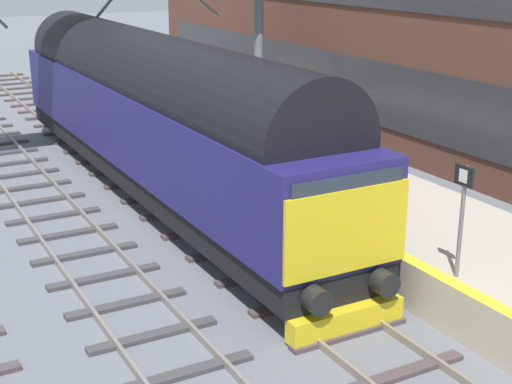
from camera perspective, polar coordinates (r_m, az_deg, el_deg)
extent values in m
plane|color=slate|center=(17.61, -1.59, -4.61)|extent=(140.00, 140.00, 0.00)
cube|color=gray|center=(17.29, -3.72, -4.81)|extent=(0.07, 60.00, 0.15)
cube|color=gray|center=(17.89, 0.45, -3.96)|extent=(0.07, 60.00, 0.15)
cube|color=#4B3D40|center=(13.01, 11.26, -13.57)|extent=(2.50, 0.26, 0.09)
cube|color=#4B3D40|center=(14.04, 7.20, -10.81)|extent=(2.50, 0.26, 0.09)
cube|color=#4B3D40|center=(15.16, 3.79, -8.39)|extent=(2.50, 0.26, 0.09)
cube|color=#4B3D40|center=(16.35, 0.88, -6.29)|extent=(2.50, 0.26, 0.09)
cube|color=#4B3D40|center=(17.59, -1.60, -4.47)|extent=(2.50, 0.26, 0.09)
cube|color=#4B3D40|center=(18.87, -3.73, -2.89)|extent=(2.50, 0.26, 0.09)
cube|color=#4B3D40|center=(20.19, -5.59, -1.51)|extent=(2.50, 0.26, 0.09)
cube|color=#4B3D40|center=(21.54, -7.22, -0.30)|extent=(2.50, 0.26, 0.09)
cube|color=#4B3D40|center=(22.92, -8.65, 0.77)|extent=(2.50, 0.26, 0.09)
cube|color=#4B3D40|center=(24.31, -9.92, 1.72)|extent=(2.50, 0.26, 0.09)
cube|color=#4B3D40|center=(25.72, -11.05, 2.56)|extent=(2.50, 0.26, 0.09)
cube|color=#4B3D40|center=(27.15, -12.06, 3.31)|extent=(2.50, 0.26, 0.09)
cube|color=#4B3D40|center=(28.58, -12.98, 3.99)|extent=(2.50, 0.26, 0.09)
cube|color=#4B3D40|center=(30.03, -13.80, 4.60)|extent=(2.50, 0.26, 0.09)
cube|color=#4B3D40|center=(31.48, -14.56, 5.16)|extent=(2.50, 0.26, 0.09)
cube|color=#4B3D40|center=(32.95, -15.24, 5.66)|extent=(2.50, 0.26, 0.09)
cube|color=#4B3D40|center=(34.41, -15.87, 6.12)|extent=(2.50, 0.26, 0.09)
cube|color=#4B3D40|center=(35.89, -16.45, 6.54)|extent=(2.50, 0.26, 0.09)
cube|color=#4B3D40|center=(37.37, -16.99, 6.93)|extent=(2.50, 0.26, 0.09)
cube|color=#4B3D40|center=(38.85, -17.48, 7.29)|extent=(2.50, 0.26, 0.09)
cube|color=#4B3D40|center=(40.34, -17.94, 7.62)|extent=(2.50, 0.26, 0.09)
cube|color=#4B3D40|center=(41.83, -18.37, 7.93)|extent=(2.50, 0.26, 0.09)
cube|color=#4B3D40|center=(43.33, -18.76, 8.21)|extent=(2.50, 0.26, 0.09)
cube|color=#4B3D40|center=(44.83, -19.14, 8.48)|extent=(2.50, 0.26, 0.09)
cube|color=gray|center=(16.32, -14.06, -6.80)|extent=(0.07, 60.00, 0.15)
cube|color=gray|center=(16.68, -9.29, -5.91)|extent=(0.07, 60.00, 0.15)
cube|color=#403F41|center=(12.83, -5.53, -13.77)|extent=(2.50, 0.26, 0.09)
cube|color=#403F41|center=(14.01, -7.95, -10.92)|extent=(2.50, 0.26, 0.09)
cube|color=#403F41|center=(15.23, -9.96, -8.50)|extent=(2.50, 0.26, 0.09)
cube|color=#403F41|center=(16.50, -11.64, -6.45)|extent=(2.50, 0.26, 0.09)
cube|color=#403F41|center=(17.80, -13.07, -4.68)|extent=(2.50, 0.26, 0.09)
cube|color=#403F41|center=(19.12, -14.30, -3.16)|extent=(2.50, 0.26, 0.09)
cube|color=#403F41|center=(20.46, -15.37, -1.83)|extent=(2.50, 0.26, 0.09)
cube|color=#403F41|center=(21.82, -16.30, -0.67)|extent=(2.50, 0.26, 0.09)
cube|color=#403F41|center=(23.18, -17.12, 0.36)|extent=(2.50, 0.26, 0.09)
cube|color=#403F41|center=(24.56, -17.85, 1.27)|extent=(2.50, 0.26, 0.09)
cube|color=#403F41|center=(25.95, -18.50, 2.09)|extent=(2.50, 0.26, 0.09)
cube|color=#403F41|center=(27.35, -19.09, 2.82)|extent=(2.50, 0.26, 0.09)
cube|color=#BCAF9E|center=(19.22, 7.98, -1.19)|extent=(4.00, 44.00, 1.00)
cube|color=yellow|center=(18.06, 3.32, -0.63)|extent=(0.30, 44.00, 0.01)
cube|color=#35353A|center=(25.87, 9.36, 7.55)|extent=(0.06, 34.54, 2.19)
cube|color=black|center=(21.74, -7.76, 1.99)|extent=(2.56, 18.97, 0.60)
cube|color=navy|center=(21.41, -7.91, 5.46)|extent=(2.70, 18.97, 2.10)
cylinder|color=black|center=(21.18, -8.06, 8.71)|extent=(2.56, 17.45, 2.57)
cube|color=yellow|center=(13.34, 7.08, -3.03)|extent=(2.65, 0.08, 1.58)
cube|color=#232D3D|center=(13.11, 7.15, -0.04)|extent=(2.38, 0.04, 0.64)
cube|color=#232D3D|center=(21.86, -4.58, 6.64)|extent=(0.04, 13.28, 0.44)
cylinder|color=black|center=(13.23, 4.76, -8.35)|extent=(0.48, 0.35, 0.48)
cylinder|color=black|center=(14.04, 9.92, -6.94)|extent=(0.48, 0.35, 0.48)
cube|color=yellow|center=(14.01, 6.95, -9.74)|extent=(2.43, 0.36, 0.47)
cylinder|color=black|center=(15.28, 2.96, -6.17)|extent=(1.64, 1.04, 1.04)
cylinder|color=black|center=(16.15, 0.91, -4.77)|extent=(1.64, 1.04, 1.04)
cylinder|color=black|center=(17.04, -0.92, -3.51)|extent=(1.64, 1.04, 1.04)
cylinder|color=black|center=(26.90, -12.04, 4.23)|extent=(1.64, 1.04, 1.04)
cylinder|color=black|center=(27.93, -12.71, 4.69)|extent=(1.64, 1.04, 1.04)
cylinder|color=black|center=(28.96, -13.33, 5.12)|extent=(1.64, 1.04, 1.04)
cylinder|color=slate|center=(14.02, 15.58, -2.25)|extent=(0.08, 0.08, 2.14)
cube|color=black|center=(13.72, 15.80, 1.22)|extent=(0.05, 0.44, 0.36)
cube|color=white|center=(13.70, 15.71, 1.20)|extent=(0.01, 0.20, 0.24)
cylinder|color=#2A2D3A|center=(21.93, -0.79, 3.95)|extent=(0.13, 0.13, 0.84)
cylinder|color=#2A2D3A|center=(22.07, -1.16, 4.04)|extent=(0.13, 0.13, 0.84)
cylinder|color=tan|center=(21.84, -0.99, 5.78)|extent=(0.43, 0.43, 0.56)
sphere|color=#8E674D|center=(21.75, -0.99, 6.83)|extent=(0.22, 0.22, 0.22)
cylinder|color=tan|center=(21.69, -0.59, 5.69)|extent=(0.09, 0.09, 0.52)
cylinder|color=tan|center=(21.98, -1.38, 5.85)|extent=(0.09, 0.09, 0.52)
cylinder|color=slate|center=(28.95, 0.21, 10.15)|extent=(0.36, 0.36, 5.56)
cylinder|color=slate|center=(26.36, -11.63, 13.77)|extent=(1.05, 0.10, 1.08)
cylinder|color=slate|center=(27.71, -4.02, 14.28)|extent=(1.17, 0.10, 0.93)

